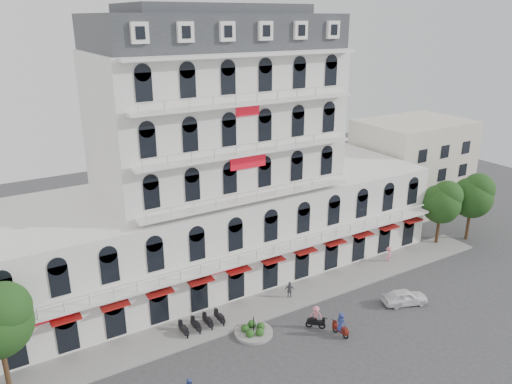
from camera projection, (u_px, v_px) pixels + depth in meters
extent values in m
plane|color=#38383A|center=(328.00, 362.00, 37.80)|extent=(120.00, 120.00, 0.00)
cube|color=gray|center=(265.00, 306.00, 45.04)|extent=(53.00, 4.00, 0.16)
cube|color=silver|center=(218.00, 227.00, 50.83)|extent=(45.00, 14.00, 9.00)
cube|color=silver|center=(215.00, 120.00, 47.18)|extent=(22.00, 12.00, 13.00)
cube|color=#2D3035|center=(213.00, 31.00, 44.52)|extent=(21.56, 11.76, 3.00)
cube|color=#2D3035|center=(212.00, 9.00, 43.89)|extent=(15.84, 8.64, 0.80)
cube|color=maroon|center=(256.00, 265.00, 45.11)|extent=(40.50, 1.00, 0.15)
cube|color=red|center=(248.00, 160.00, 43.07)|extent=(3.50, 0.10, 1.40)
cube|color=beige|center=(411.00, 165.00, 66.61)|extent=(14.00, 10.00, 12.00)
cylinder|color=gray|center=(254.00, 332.00, 41.14)|extent=(3.20, 3.20, 0.24)
cylinder|color=black|center=(254.00, 324.00, 40.88)|extent=(0.08, 0.08, 1.40)
sphere|color=#234C19|center=(261.00, 326.00, 41.37)|extent=(0.70, 0.70, 0.70)
sphere|color=#234C19|center=(252.00, 324.00, 41.67)|extent=(0.70, 0.70, 0.70)
sphere|color=#234C19|center=(245.00, 329.00, 41.09)|extent=(0.70, 0.70, 0.70)
sphere|color=#234C19|center=(250.00, 334.00, 40.42)|extent=(0.70, 0.70, 0.70)
sphere|color=#234C19|center=(260.00, 332.00, 40.58)|extent=(0.70, 0.70, 0.70)
cylinder|color=#382314|center=(5.00, 366.00, 34.58)|extent=(0.36, 0.36, 3.74)
sphere|color=#123A15|center=(3.00, 309.00, 33.09)|extent=(3.74, 3.74, 3.74)
cylinder|color=#382314|center=(438.00, 230.00, 57.03)|extent=(0.36, 0.36, 3.43)
sphere|color=#123A15|center=(441.00, 204.00, 56.00)|extent=(4.37, 4.37, 4.37)
sphere|color=#123A15|center=(447.00, 196.00, 55.66)|extent=(3.43, 3.43, 3.43)
sphere|color=#123A15|center=(437.00, 199.00, 55.84)|extent=(3.12, 3.12, 3.12)
cylinder|color=#382314|center=(468.00, 225.00, 58.15)|extent=(0.36, 0.36, 3.65)
sphere|color=#123A15|center=(472.00, 198.00, 57.04)|extent=(4.65, 4.65, 4.65)
sphere|color=#123A15|center=(479.00, 189.00, 56.69)|extent=(3.65, 3.65, 3.65)
sphere|color=#123A15|center=(468.00, 192.00, 56.87)|extent=(3.32, 3.32, 3.32)
imported|color=white|center=(405.00, 297.00, 45.24)|extent=(4.43, 2.99, 1.40)
cube|color=maroon|center=(340.00, 330.00, 40.78)|extent=(0.59, 1.54, 0.35)
torus|color=black|center=(335.00, 329.00, 41.27)|extent=(0.22, 0.61, 0.60)
torus|color=black|center=(346.00, 335.00, 40.48)|extent=(0.22, 0.61, 0.60)
imported|color=navy|center=(341.00, 322.00, 40.54)|extent=(0.65, 0.89, 1.66)
cube|color=black|center=(316.00, 322.00, 41.75)|extent=(1.35, 1.26, 0.35)
torus|color=black|center=(322.00, 326.00, 41.74)|extent=(0.53, 0.49, 0.60)
torus|color=black|center=(309.00, 324.00, 41.94)|extent=(0.53, 0.49, 0.60)
imported|color=pink|center=(316.00, 315.00, 41.51)|extent=(1.19, 1.15, 1.63)
imported|color=#57575E|center=(290.00, 290.00, 46.05)|extent=(1.07, 0.92, 1.72)
imported|color=pink|center=(389.00, 255.00, 52.91)|extent=(1.29, 1.01, 1.76)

